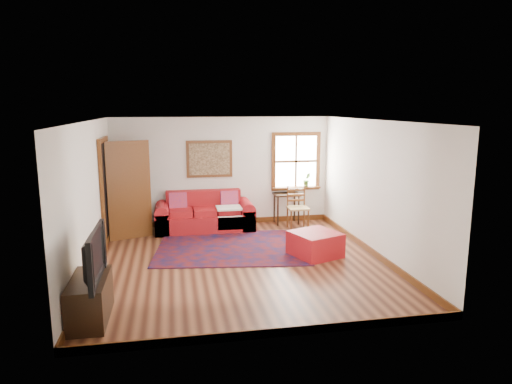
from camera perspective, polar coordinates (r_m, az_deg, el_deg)
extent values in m
plane|color=#3F1C11|center=(8.24, -1.93, -8.74)|extent=(5.50, 5.50, 0.00)
cube|color=silver|center=(10.60, -4.21, 2.59)|extent=(5.00, 0.04, 2.50)
cube|color=silver|center=(5.28, 2.50, -5.72)|extent=(5.00, 0.04, 2.50)
cube|color=silver|center=(7.94, -20.12, -0.79)|extent=(0.04, 5.50, 2.50)
cube|color=silver|center=(8.64, 14.64, 0.40)|extent=(0.04, 5.50, 2.50)
cube|color=white|center=(7.78, -2.05, 8.91)|extent=(5.00, 5.50, 0.04)
cube|color=brown|center=(10.82, -4.12, -3.68)|extent=(5.00, 0.03, 0.12)
cube|color=brown|center=(8.25, -19.48, -8.91)|extent=(0.03, 5.50, 0.12)
cube|color=brown|center=(8.92, 14.19, -7.14)|extent=(0.03, 5.50, 0.12)
cube|color=white|center=(10.89, 4.99, 3.85)|extent=(1.00, 0.02, 1.20)
cube|color=brown|center=(10.82, 5.07, 7.23)|extent=(1.18, 0.06, 0.09)
cube|color=brown|center=(10.98, 4.96, 0.50)|extent=(1.18, 0.06, 0.09)
cube|color=brown|center=(10.75, 2.20, 3.79)|extent=(0.09, 0.06, 1.20)
cube|color=brown|center=(11.04, 7.74, 3.88)|extent=(0.09, 0.06, 1.20)
cube|color=brown|center=(10.88, 5.01, 3.84)|extent=(1.00, 0.04, 0.05)
cube|color=brown|center=(10.90, 5.05, 0.56)|extent=(1.15, 0.20, 0.04)
imported|color=#3E6925|center=(10.92, 6.36, 1.54)|extent=(0.18, 0.15, 0.33)
cube|color=black|center=(9.54, -18.43, -0.23)|extent=(0.02, 0.90, 2.05)
cube|color=brown|center=(9.05, -18.65, -0.80)|extent=(0.06, 0.09, 2.05)
cube|color=brown|center=(10.02, -17.89, 0.31)|extent=(0.06, 0.09, 2.05)
cube|color=brown|center=(9.40, -18.63, 6.20)|extent=(0.06, 1.08, 0.09)
cube|color=brown|center=(9.77, -15.57, 0.19)|extent=(0.86, 0.35, 2.05)
cube|color=silver|center=(9.76, -15.60, 0.78)|extent=(0.56, 0.22, 1.33)
cube|color=brown|center=(10.51, -5.85, 4.14)|extent=(1.05, 0.04, 0.85)
cube|color=tan|center=(10.48, -5.83, 4.12)|extent=(0.92, 0.03, 0.72)
cube|color=#590E0C|center=(9.06, -3.04, -6.87)|extent=(3.16, 2.67, 0.02)
cube|color=#A9151B|center=(10.30, -6.40, -3.71)|extent=(2.18, 0.90, 0.38)
cube|color=#A9151B|center=(10.52, -6.58, -1.03)|extent=(1.69, 0.25, 0.47)
cube|color=#A9151B|center=(10.27, -11.64, -3.64)|extent=(0.30, 0.90, 0.47)
cube|color=#A9151B|center=(10.39, -1.24, -3.25)|extent=(0.30, 0.90, 0.47)
cube|color=red|center=(10.34, -9.71, -1.16)|extent=(0.40, 0.19, 0.41)
cube|color=red|center=(10.42, -3.36, -0.94)|extent=(0.40, 0.19, 0.41)
cube|color=silver|center=(10.11, -3.41, -1.99)|extent=(0.55, 0.49, 0.04)
cube|color=#A9151B|center=(8.57, 7.41, -6.48)|extent=(1.01, 1.01, 0.45)
cube|color=black|center=(10.75, 3.84, -0.29)|extent=(0.60, 0.45, 0.04)
cylinder|color=black|center=(10.59, 2.76, -2.43)|extent=(0.04, 0.04, 0.68)
cylinder|color=black|center=(10.71, 5.35, -2.31)|extent=(0.04, 0.04, 0.68)
cylinder|color=black|center=(10.94, 2.31, -2.00)|extent=(0.04, 0.04, 0.68)
cylinder|color=black|center=(11.06, 4.83, -1.89)|extent=(0.04, 0.04, 0.68)
cube|color=tan|center=(10.29, 5.26, -2.02)|extent=(0.46, 0.44, 0.04)
cylinder|color=brown|center=(10.13, 4.42, -3.68)|extent=(0.04, 0.04, 0.46)
cylinder|color=brown|center=(10.23, 6.55, -3.58)|extent=(0.04, 0.04, 0.46)
cylinder|color=brown|center=(10.42, 3.97, -1.84)|extent=(0.04, 0.04, 0.97)
cylinder|color=brown|center=(10.52, 6.05, -1.76)|extent=(0.04, 0.04, 0.97)
cube|color=brown|center=(10.41, 5.04, -0.38)|extent=(0.39, 0.04, 0.29)
cube|color=black|center=(6.43, -20.05, -12.48)|extent=(0.46, 1.02, 0.56)
imported|color=black|center=(6.15, -20.34, -7.48)|extent=(0.15, 1.15, 0.66)
cylinder|color=silver|center=(6.71, -19.21, -8.06)|extent=(0.12, 0.12, 0.18)
cylinder|color=#FFA53F|center=(6.72, -19.19, -8.30)|extent=(0.07, 0.07, 0.12)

